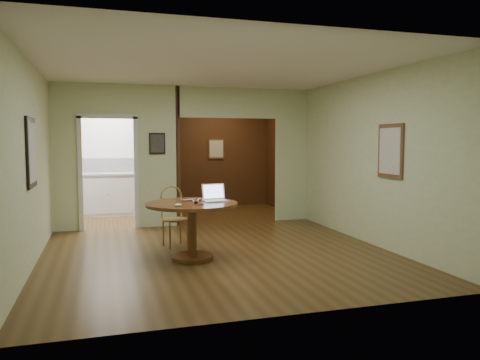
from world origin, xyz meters
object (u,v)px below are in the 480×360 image
object	(u,v)px
dining_table	(192,217)
open_laptop	(215,196)
chair	(174,213)
closed_laptop	(193,200)

from	to	relation	value
dining_table	open_laptop	bearing A→B (deg)	15.36
dining_table	chair	size ratio (longest dim) A/B	1.35
open_laptop	closed_laptop	bearing A→B (deg)	159.88
dining_table	closed_laptop	world-z (taller)	closed_laptop
dining_table	chair	bearing A→B (deg)	97.94
dining_table	closed_laptop	bearing A→B (deg)	72.31
dining_table	open_laptop	world-z (taller)	open_laptop
dining_table	chair	distance (m)	0.90
chair	closed_laptop	xyz separation A→B (m)	(0.18, -0.73, 0.28)
chair	closed_laptop	bearing A→B (deg)	-89.41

